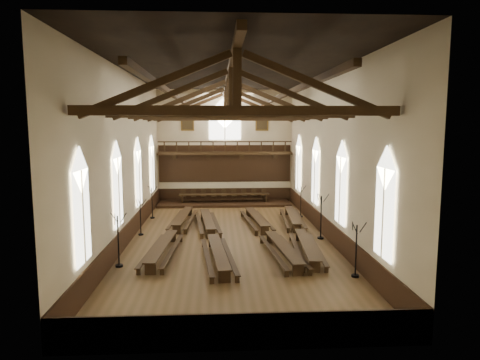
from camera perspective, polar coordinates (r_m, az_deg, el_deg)
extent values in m
plane|color=brown|center=(26.27, -1.42, -7.86)|extent=(26.00, 26.00, 0.00)
plane|color=beige|center=(38.39, -2.02, 4.52)|extent=(12.00, 0.00, 12.00)
plane|color=beige|center=(12.50, 0.29, -1.37)|extent=(12.00, 0.00, 12.00)
plane|color=beige|center=(25.95, -14.83, 2.92)|extent=(0.00, 26.00, 26.00)
plane|color=beige|center=(26.28, 11.76, 3.07)|extent=(0.00, 26.00, 26.00)
plane|color=black|center=(25.54, -1.49, 14.34)|extent=(26.00, 26.00, 0.00)
cube|color=black|center=(38.82, -1.99, -1.98)|extent=(11.90, 0.08, 1.20)
cube|color=black|center=(13.91, 0.27, -19.57)|extent=(11.90, 0.08, 1.20)
cube|color=black|center=(26.63, -14.44, -6.56)|extent=(0.08, 25.90, 1.20)
cube|color=black|center=(26.95, 11.43, -6.30)|extent=(0.08, 25.90, 1.20)
cube|color=silver|center=(17.49, -20.29, -4.64)|extent=(0.05, 1.80, 3.60)
cube|color=silver|center=(17.22, -20.56, 1.23)|extent=(0.05, 1.80, 1.80)
cylinder|color=beige|center=(17.48, -20.17, -4.65)|extent=(0.08, 0.08, 3.60)
cube|color=silver|center=(23.19, -15.95, -1.60)|extent=(0.05, 1.80, 3.60)
cube|color=silver|center=(22.99, -16.11, 2.84)|extent=(0.05, 1.80, 1.80)
cylinder|color=beige|center=(23.18, -15.86, -1.60)|extent=(0.08, 0.08, 3.60)
cube|color=silver|center=(29.02, -13.35, 0.24)|extent=(0.05, 1.80, 3.60)
cube|color=silver|center=(28.85, -13.45, 3.79)|extent=(0.05, 1.80, 1.80)
cylinder|color=beige|center=(29.01, -13.27, 0.24)|extent=(0.08, 0.08, 3.60)
cube|color=silver|center=(34.90, -11.61, 1.46)|extent=(0.05, 1.80, 3.60)
cube|color=silver|center=(34.76, -11.69, 4.41)|extent=(0.05, 1.80, 1.80)
cylinder|color=beige|center=(34.89, -11.55, 1.46)|extent=(0.08, 0.08, 3.60)
cube|color=silver|center=(17.98, 18.66, -4.25)|extent=(0.05, 1.80, 3.60)
cube|color=silver|center=(17.71, 18.90, 1.46)|extent=(0.05, 1.80, 1.80)
cylinder|color=beige|center=(17.96, 18.55, -4.26)|extent=(0.08, 0.08, 3.60)
cube|color=silver|center=(23.56, 13.28, -1.38)|extent=(0.05, 1.80, 3.60)
cube|color=silver|center=(23.36, 13.41, 2.99)|extent=(0.05, 1.80, 1.80)
cylinder|color=beige|center=(23.55, 13.19, -1.38)|extent=(0.08, 0.08, 3.60)
cube|color=silver|center=(29.31, 9.99, 0.40)|extent=(0.05, 1.80, 3.60)
cube|color=silver|center=(29.15, 10.07, 3.91)|extent=(0.05, 1.80, 1.80)
cylinder|color=beige|center=(29.30, 9.91, 0.40)|extent=(0.08, 0.08, 3.60)
cube|color=silver|center=(35.15, 7.79, 1.58)|extent=(0.05, 1.80, 3.60)
cube|color=silver|center=(35.01, 7.84, 4.51)|extent=(0.05, 1.80, 1.80)
cylinder|color=beige|center=(35.14, 7.72, 1.58)|extent=(0.08, 0.08, 3.60)
cube|color=white|center=(38.24, -2.03, 7.21)|extent=(2.80, 0.05, 2.40)
cube|color=white|center=(38.26, -2.04, 9.01)|extent=(2.80, 0.05, 2.80)
cylinder|color=beige|center=(38.20, -2.03, 7.21)|extent=(0.10, 0.10, 2.40)
cube|color=#352011|center=(37.78, -2.00, 3.57)|extent=(11.80, 1.20, 0.20)
cube|color=black|center=(38.44, -2.01, 2.21)|extent=(11.80, 0.10, 3.30)
cube|color=#352011|center=(37.18, -1.99, 5.13)|extent=(11.60, 0.12, 0.10)
cube|color=#352011|center=(37.23, -1.98, 3.74)|extent=(11.60, 0.12, 0.10)
cube|color=#352011|center=(38.37, -8.75, 3.17)|extent=(0.35, 0.40, 0.50)
cube|color=#352011|center=(38.19, -4.26, 3.22)|extent=(0.35, 0.40, 0.50)
cube|color=#352011|center=(38.25, 0.24, 3.24)|extent=(0.35, 0.40, 0.50)
cube|color=#352011|center=(38.54, 4.71, 3.25)|extent=(0.35, 0.40, 0.50)
cube|color=brown|center=(38.33, -7.01, 7.61)|extent=(1.15, 0.06, 1.45)
cube|color=black|center=(38.29, -7.02, 7.61)|extent=(0.95, 0.04, 1.25)
cube|color=brown|center=(38.46, 2.93, 7.65)|extent=(1.15, 0.06, 1.45)
cube|color=black|center=(38.42, 2.94, 7.65)|extent=(0.95, 0.04, 1.25)
cube|color=#352011|center=(15.36, -0.38, 9.23)|extent=(11.70, 0.35, 0.35)
cube|color=#352011|center=(15.46, -0.38, 14.05)|extent=(0.30, 0.30, 2.40)
cube|color=#352011|center=(15.55, -11.30, 12.39)|extent=(5.44, 0.26, 2.40)
cube|color=#352011|center=(15.82, 10.35, 12.33)|extent=(5.44, 0.26, 2.40)
cube|color=#352011|center=(20.36, -1.06, 8.77)|extent=(11.70, 0.35, 0.35)
cube|color=#352011|center=(20.43, -1.07, 12.42)|extent=(0.30, 0.30, 2.40)
cube|color=#352011|center=(20.50, -9.29, 11.19)|extent=(5.44, 0.26, 2.40)
cube|color=#352011|center=(20.70, 7.08, 11.19)|extent=(5.44, 0.26, 2.40)
cube|color=#352011|center=(25.35, -1.47, 8.49)|extent=(11.70, 0.35, 0.35)
cube|color=#352011|center=(25.41, -1.48, 11.43)|extent=(0.30, 0.30, 2.40)
cube|color=#352011|center=(25.47, -8.08, 10.45)|extent=(5.44, 0.26, 2.40)
cube|color=#352011|center=(25.63, 5.08, 10.47)|extent=(5.44, 0.26, 2.40)
cube|color=#352011|center=(30.35, -1.75, 8.31)|extent=(11.70, 0.35, 0.35)
cube|color=#352011|center=(30.40, -1.76, 10.76)|extent=(0.30, 0.30, 2.40)
cube|color=#352011|center=(30.44, -7.26, 9.94)|extent=(5.44, 0.26, 2.40)
cube|color=#352011|center=(30.58, 3.73, 9.97)|extent=(5.44, 0.26, 2.40)
cube|color=#352011|center=(35.35, -1.94, 8.17)|extent=(11.70, 0.35, 0.35)
cube|color=#352011|center=(35.39, -1.95, 10.28)|extent=(0.30, 0.30, 2.40)
cube|color=#352011|center=(35.43, -6.68, 9.58)|extent=(5.44, 0.26, 2.40)
cube|color=#352011|center=(35.55, 2.76, 9.61)|extent=(5.44, 0.26, 2.40)
cube|color=#352011|center=(25.54, -9.19, 11.32)|extent=(0.25, 25.70, 0.25)
cube|color=#352011|center=(25.73, 6.17, 11.34)|extent=(0.25, 25.70, 0.25)
cube|color=#352011|center=(25.50, -1.49, 13.67)|extent=(0.30, 25.70, 0.30)
cube|color=#352011|center=(23.07, -9.65, -8.52)|extent=(1.05, 6.20, 0.07)
cube|color=#352011|center=(20.53, -10.52, -11.52)|extent=(0.53, 0.11, 0.59)
cube|color=#352011|center=(25.82, -8.93, -7.55)|extent=(0.53, 0.11, 0.59)
cube|color=#352011|center=(23.18, -9.63, -9.49)|extent=(0.46, 5.46, 0.07)
cube|color=#352011|center=(23.24, -10.98, -9.09)|extent=(0.68, 6.17, 0.05)
cube|color=#352011|center=(20.65, -12.04, -11.82)|extent=(0.20, 0.08, 0.34)
cube|color=#352011|center=(25.99, -10.12, -7.75)|extent=(0.20, 0.08, 0.34)
cube|color=#352011|center=(23.05, -8.28, -9.17)|extent=(0.68, 6.17, 0.05)
cube|color=#352011|center=(20.43, -8.99, -11.95)|extent=(0.20, 0.08, 0.34)
cube|color=#352011|center=(25.80, -7.71, -7.82)|extent=(0.20, 0.08, 0.34)
cube|color=#352011|center=(30.22, -8.06, -4.69)|extent=(1.05, 6.20, 0.07)
cube|color=#352011|center=(27.60, -8.55, -6.56)|extent=(0.53, 0.11, 0.59)
cube|color=#352011|center=(32.99, -7.64, -4.25)|extent=(0.53, 0.11, 0.59)
cube|color=#352011|center=(30.30, -8.05, -5.44)|extent=(0.46, 5.46, 0.07)
cube|color=#352011|center=(30.36, -9.08, -5.15)|extent=(0.68, 6.17, 0.05)
cube|color=#352011|center=(27.68, -9.67, -6.81)|extent=(0.20, 0.08, 0.34)
cube|color=#352011|center=(33.15, -8.57, -4.43)|extent=(0.20, 0.08, 0.34)
cube|color=#352011|center=(30.19, -7.03, -5.18)|extent=(0.68, 6.17, 0.05)
cube|color=#352011|center=(27.50, -7.42, -6.86)|extent=(0.20, 0.08, 0.34)
cube|color=#352011|center=(32.99, -6.69, -4.45)|extent=(0.20, 0.08, 0.34)
cube|color=#352011|center=(21.79, -3.92, -9.35)|extent=(1.21, 6.32, 0.07)
cube|color=#352011|center=(19.21, -4.03, -12.74)|extent=(0.54, 0.12, 0.60)
cube|color=#352011|center=(24.60, -3.82, -8.21)|extent=(0.54, 0.12, 0.60)
cube|color=#352011|center=(21.91, -3.91, -10.39)|extent=(0.59, 5.55, 0.07)
cube|color=#352011|center=(21.83, -5.39, -10.05)|extent=(0.84, 6.28, 0.05)
cube|color=#352011|center=(19.18, -5.73, -13.20)|extent=(0.21, 0.08, 0.35)
cube|color=#352011|center=(24.64, -5.12, -8.50)|extent=(0.21, 0.08, 0.35)
cube|color=#352011|center=(21.91, -2.44, -9.96)|extent=(0.84, 6.28, 0.05)
cube|color=#352011|center=(19.26, -2.33, -13.08)|extent=(0.21, 0.08, 0.35)
cube|color=#352011|center=(24.73, -2.52, -8.42)|extent=(0.21, 0.08, 0.35)
cube|color=#352011|center=(28.95, -3.72, -5.14)|extent=(1.21, 6.32, 0.07)
cube|color=#352011|center=(26.28, -3.78, -7.19)|extent=(0.54, 0.12, 0.60)
cube|color=#352011|center=(31.79, -3.66, -4.63)|extent=(0.54, 0.12, 0.60)
cube|color=#352011|center=(29.05, -3.71, -5.94)|extent=(0.59, 5.55, 0.07)
cube|color=#352011|center=(28.97, -4.82, -5.67)|extent=(0.84, 6.28, 0.05)
cube|color=#352011|center=(26.23, -5.00, -7.52)|extent=(0.21, 0.08, 0.35)
cube|color=#352011|center=(31.82, -4.66, -4.86)|extent=(0.21, 0.08, 0.35)
cube|color=#352011|center=(29.06, -2.62, -5.61)|extent=(0.84, 6.28, 0.05)
cube|color=#352011|center=(26.32, -2.56, -7.45)|extent=(0.21, 0.08, 0.35)
cube|color=#352011|center=(31.91, -2.66, -4.81)|extent=(0.21, 0.08, 0.35)
cube|color=#352011|center=(22.59, 4.80, -8.79)|extent=(1.21, 6.21, 0.07)
cube|color=#352011|center=(20.07, 5.90, -11.89)|extent=(0.53, 0.12, 0.59)
cube|color=#352011|center=(25.33, 3.92, -7.76)|extent=(0.53, 0.12, 0.59)
cube|color=#352011|center=(22.70, 4.78, -9.77)|extent=(0.59, 5.45, 0.07)
cube|color=#352011|center=(22.54, 3.42, -9.48)|extent=(0.84, 6.17, 0.05)
cube|color=#352011|center=(19.94, 4.35, -12.37)|extent=(0.20, 0.08, 0.34)
cube|color=#352011|center=(25.30, 2.68, -8.07)|extent=(0.20, 0.08, 0.34)
cube|color=#352011|center=(22.79, 6.15, -9.33)|extent=(0.84, 6.17, 0.05)
cube|color=#352011|center=(20.21, 7.45, -12.15)|extent=(0.20, 0.08, 0.34)
cube|color=#352011|center=(25.53, 5.12, -7.95)|extent=(0.20, 0.08, 0.34)
cube|color=#352011|center=(29.71, 2.83, -4.83)|extent=(1.21, 6.21, 0.07)
cube|color=#352011|center=(27.10, 3.44, -6.75)|extent=(0.53, 0.12, 0.59)
cube|color=#352011|center=(32.49, 2.32, -4.37)|extent=(0.53, 0.12, 0.59)
cube|color=#352011|center=(29.80, 2.83, -5.59)|extent=(0.59, 5.45, 0.07)
cube|color=#352011|center=(29.67, 1.79, -5.35)|extent=(0.84, 6.17, 0.05)
cube|color=#352011|center=(26.98, 2.30, -7.08)|extent=(0.20, 0.08, 0.34)
cube|color=#352011|center=(32.46, 1.36, -4.60)|extent=(0.20, 0.08, 0.34)
cube|color=#352011|center=(29.88, 3.86, -5.27)|extent=(0.84, 6.17, 0.05)
cube|color=#352011|center=(27.20, 4.59, -6.98)|extent=(0.20, 0.08, 0.34)
cube|color=#352011|center=(32.66, 3.26, -4.53)|extent=(0.20, 0.08, 0.34)
cube|color=#352011|center=(23.35, 9.61, -8.33)|extent=(1.07, 6.19, 0.07)
cube|color=#352011|center=(20.87, 11.29, -11.23)|extent=(0.53, 0.11, 0.59)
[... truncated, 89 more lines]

